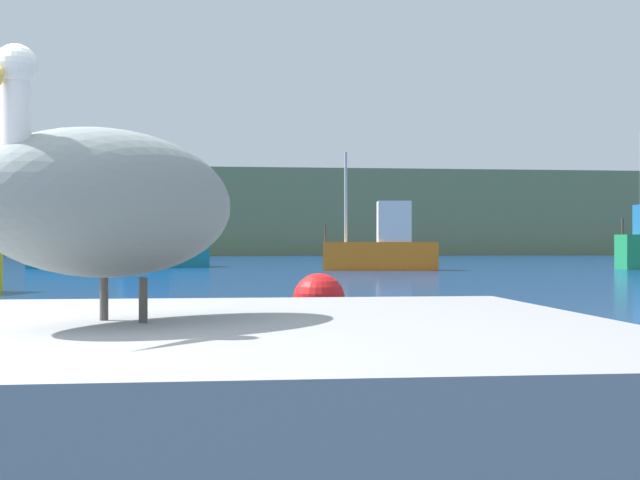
% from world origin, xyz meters
% --- Properties ---
extents(hillside_backdrop, '(140.00, 15.41, 7.49)m').
position_xyz_m(hillside_backdrop, '(0.00, 79.58, 3.74)').
color(hillside_backdrop, '#6B7A51').
rests_on(hillside_backdrop, ground).
extents(pier_dock, '(3.50, 2.61, 0.86)m').
position_xyz_m(pier_dock, '(1.07, 0.31, 0.43)').
color(pier_dock, gray).
rests_on(pier_dock, ground).
extents(pelican, '(1.12, 1.25, 0.87)m').
position_xyz_m(pelican, '(1.06, 0.31, 1.28)').
color(pelican, gray).
rests_on(pelican, pier_dock).
extents(fishing_boat_teal, '(8.19, 3.65, 5.67)m').
position_xyz_m(fishing_boat_teal, '(-2.76, 37.89, 0.93)').
color(fishing_boat_teal, teal).
rests_on(fishing_boat_teal, ground).
extents(fishing_boat_orange, '(4.75, 1.96, 4.80)m').
position_xyz_m(fishing_boat_orange, '(8.14, 32.63, 0.96)').
color(fishing_boat_orange, orange).
rests_on(fishing_boat_orange, ground).
extents(mooring_buoy, '(0.72, 0.72, 0.72)m').
position_xyz_m(mooring_buoy, '(2.80, 9.16, 0.36)').
color(mooring_buoy, red).
rests_on(mooring_buoy, ground).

